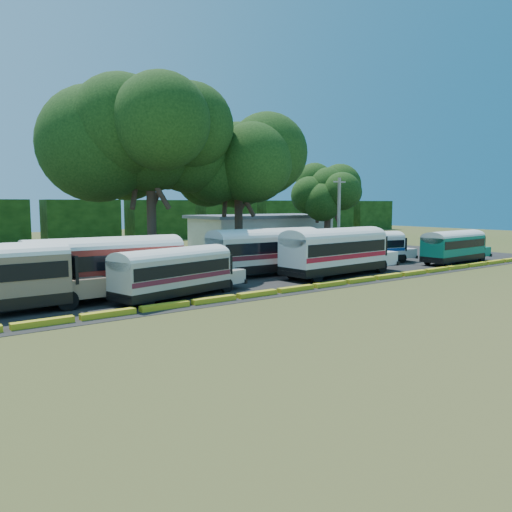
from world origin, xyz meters
TOP-DOWN VIEW (x-y plane):
  - ground at (0.00, 0.00)m, footprint 160.00×160.00m
  - asphalt_strip at (1.00, 12.00)m, footprint 64.00×24.00m
  - curb at (-0.00, 1.00)m, footprint 53.70×0.45m
  - terminal_building at (18.00, 30.00)m, footprint 19.00×9.00m
  - treeline_backdrop at (0.00, 48.00)m, footprint 130.00×4.00m
  - bus_red at (-11.60, 5.88)m, footprint 10.92×2.98m
  - bus_cream_west at (-8.66, 3.35)m, footprint 9.25×4.24m
  - bus_cream_east at (1.41, 7.63)m, footprint 11.05×3.16m
  - bus_white_red at (5.18, 4.02)m, footprint 11.30×3.57m
  - bus_white_blue at (13.12, 7.91)m, footprint 9.18×3.90m
  - bus_teal at (19.76, 3.33)m, footprint 9.28×2.85m
  - tree_west at (-3.33, 17.92)m, footprint 12.70×12.70m
  - tree_center at (5.95, 18.07)m, footprint 10.23×10.23m
  - tree_east at (21.88, 21.89)m, footprint 7.05×7.05m
  - utility_pole at (13.70, 12.08)m, footprint 1.60×0.30m

SIDE VIEW (x-z plane):
  - ground at x=0.00m, z-range 0.00..0.00m
  - asphalt_strip at x=1.00m, z-range 0.00..0.02m
  - curb at x=0.00m, z-range 0.00..0.30m
  - bus_white_blue at x=13.12m, z-range 0.19..3.13m
  - bus_cream_west at x=-8.66m, z-range 0.19..3.15m
  - bus_teal at x=19.76m, z-range 0.22..3.23m
  - terminal_building at x=18.00m, z-range 0.03..4.03m
  - bus_cream_east at x=1.41m, z-range 0.24..3.83m
  - bus_red at x=-11.60m, z-range 0.26..3.83m
  - bus_white_red at x=5.18m, z-range 0.24..3.90m
  - treeline_backdrop at x=0.00m, z-range 0.00..6.00m
  - utility_pole at x=13.70m, z-range 0.11..8.07m
  - tree_east at x=21.88m, z-range 2.28..12.16m
  - tree_center at x=5.95m, z-range 2.85..16.13m
  - tree_west at x=-3.33m, z-range 3.22..19.04m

